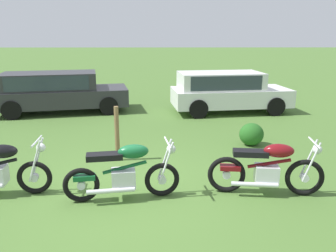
{
  "coord_description": "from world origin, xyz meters",
  "views": [
    {
      "loc": [
        0.7,
        -5.86,
        2.81
      ],
      "look_at": [
        0.77,
        1.27,
        0.87
      ],
      "focal_mm": 37.26,
      "sensor_mm": 36.0,
      "label": 1
    }
  ],
  "objects_px": {
    "car_charcoal": "(56,89)",
    "shrub_low": "(251,134)",
    "fence_post_wooden": "(117,134)",
    "motorcycle_maroon": "(267,169)",
    "motorcycle_green": "(124,172)",
    "car_white": "(225,89)"
  },
  "relations": [
    {
      "from": "car_charcoal",
      "to": "shrub_low",
      "type": "bearing_deg",
      "value": -44.09
    },
    {
      "from": "car_charcoal",
      "to": "fence_post_wooden",
      "type": "distance_m",
      "value": 5.62
    },
    {
      "from": "car_charcoal",
      "to": "motorcycle_maroon",
      "type": "bearing_deg",
      "value": -61.17
    },
    {
      "from": "shrub_low",
      "to": "motorcycle_green",
      "type": "bearing_deg",
      "value": -134.76
    },
    {
      "from": "motorcycle_maroon",
      "to": "fence_post_wooden",
      "type": "xyz_separation_m",
      "value": [
        -2.86,
        1.72,
        0.14
      ]
    },
    {
      "from": "motorcycle_maroon",
      "to": "shrub_low",
      "type": "relative_size",
      "value": 3.29
    },
    {
      "from": "motorcycle_maroon",
      "to": "shrub_low",
      "type": "distance_m",
      "value": 2.8
    },
    {
      "from": "motorcycle_maroon",
      "to": "car_white",
      "type": "height_order",
      "value": "car_white"
    },
    {
      "from": "fence_post_wooden",
      "to": "shrub_low",
      "type": "relative_size",
      "value": 2.02
    },
    {
      "from": "motorcycle_green",
      "to": "car_charcoal",
      "type": "height_order",
      "value": "car_charcoal"
    },
    {
      "from": "car_white",
      "to": "fence_post_wooden",
      "type": "relative_size",
      "value": 3.47
    },
    {
      "from": "motorcycle_green",
      "to": "fence_post_wooden",
      "type": "distance_m",
      "value": 1.93
    },
    {
      "from": "fence_post_wooden",
      "to": "motorcycle_maroon",
      "type": "bearing_deg",
      "value": -31.08
    },
    {
      "from": "car_white",
      "to": "shrub_low",
      "type": "relative_size",
      "value": 6.99
    },
    {
      "from": "motorcycle_maroon",
      "to": "fence_post_wooden",
      "type": "height_order",
      "value": "fence_post_wooden"
    },
    {
      "from": "motorcycle_green",
      "to": "fence_post_wooden",
      "type": "bearing_deg",
      "value": 91.69
    },
    {
      "from": "car_charcoal",
      "to": "car_white",
      "type": "bearing_deg",
      "value": -11.8
    },
    {
      "from": "motorcycle_maroon",
      "to": "car_white",
      "type": "xyz_separation_m",
      "value": [
        0.37,
        6.59,
        0.35
      ]
    },
    {
      "from": "motorcycle_green",
      "to": "car_charcoal",
      "type": "bearing_deg",
      "value": 105.98
    },
    {
      "from": "fence_post_wooden",
      "to": "motorcycle_green",
      "type": "bearing_deg",
      "value": -79.35
    },
    {
      "from": "car_charcoal",
      "to": "shrub_low",
      "type": "height_order",
      "value": "car_charcoal"
    },
    {
      "from": "motorcycle_maroon",
      "to": "fence_post_wooden",
      "type": "distance_m",
      "value": 3.34
    }
  ]
}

